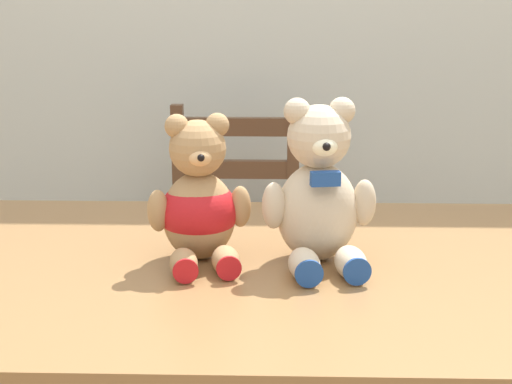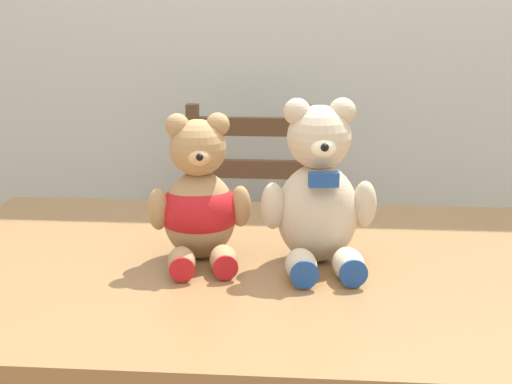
{
  "view_description": "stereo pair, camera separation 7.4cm",
  "coord_description": "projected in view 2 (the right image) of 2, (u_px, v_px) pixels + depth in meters",
  "views": [
    {
      "loc": [
        -0.02,
        -0.92,
        1.27
      ],
      "look_at": [
        -0.06,
        0.48,
        0.89
      ],
      "focal_mm": 50.0,
      "sensor_mm": 36.0,
      "label": 1
    },
    {
      "loc": [
        0.05,
        -0.92,
        1.27
      ],
      "look_at": [
        -0.06,
        0.48,
        0.89
      ],
      "focal_mm": 50.0,
      "sensor_mm": 36.0,
      "label": 2
    }
  ],
  "objects": [
    {
      "name": "dining_table",
      "position": [
        283.0,
        303.0,
        1.49
      ],
      "size": [
        1.53,
        0.92,
        0.74
      ],
      "color": "olive",
      "rests_on": "ground_plane"
    },
    {
      "name": "wooden_chair_behind",
      "position": [
        247.0,
        254.0,
        2.34
      ],
      "size": [
        0.43,
        0.41,
        0.94
      ],
      "rotation": [
        0.0,
        0.0,
        3.14
      ],
      "color": "brown",
      "rests_on": "ground_plane"
    },
    {
      "name": "teddy_bear_left",
      "position": [
        199.0,
        202.0,
        1.46
      ],
      "size": [
        0.22,
        0.24,
        0.31
      ],
      "rotation": [
        0.0,
        0.0,
        3.35
      ],
      "color": "tan",
      "rests_on": "dining_table"
    },
    {
      "name": "teddy_bear_right",
      "position": [
        319.0,
        194.0,
        1.43
      ],
      "size": [
        0.24,
        0.25,
        0.34
      ],
      "rotation": [
        0.0,
        0.0,
        3.29
      ],
      "color": "beige",
      "rests_on": "dining_table"
    }
  ]
}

